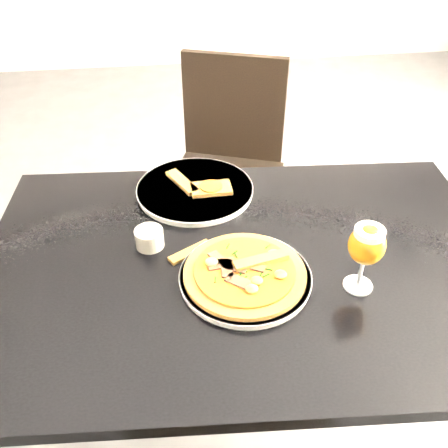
{
  "coord_description": "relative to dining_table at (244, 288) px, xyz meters",
  "views": [
    {
      "loc": [
        -0.32,
        -1.18,
        1.51
      ],
      "look_at": [
        -0.2,
        -0.31,
        0.83
      ],
      "focal_mm": 40.0,
      "sensor_mm": 36.0,
      "label": 1
    }
  ],
  "objects": [
    {
      "name": "ground",
      "position": [
        0.16,
        0.35,
        -0.66
      ],
      "size": [
        6.0,
        6.0,
        0.0
      ],
      "primitive_type": "plane",
      "color": "#4F4F51",
      "rests_on": "ground"
    },
    {
      "name": "dining_table",
      "position": [
        0.0,
        0.0,
        0.0
      ],
      "size": [
        1.25,
        0.88,
        0.75
      ],
      "rotation": [
        0.0,
        0.0,
        -0.07
      ],
      "color": "black",
      "rests_on": "ground"
    },
    {
      "name": "chair_far",
      "position": [
        0.07,
        0.82,
        -0.17
      ],
      "size": [
        0.53,
        0.53,
        0.9
      ],
      "rotation": [
        0.0,
        0.0,
        -0.35
      ],
      "color": "black",
      "rests_on": "ground"
    },
    {
      "name": "plate_main",
      "position": [
        -0.01,
        -0.07,
        0.1
      ],
      "size": [
        0.37,
        0.37,
        0.02
      ],
      "primitive_type": "cylinder",
      "rotation": [
        0.0,
        0.0,
        -0.38
      ],
      "color": "white",
      "rests_on": "dining_table"
    },
    {
      "name": "pizza",
      "position": [
        -0.01,
        -0.07,
        0.11
      ],
      "size": [
        0.26,
        0.26,
        0.03
      ],
      "rotation": [
        0.0,
        0.0,
        -0.09
      ],
      "color": "brown",
      "rests_on": "plate_main"
    },
    {
      "name": "plate_second",
      "position": [
        -0.09,
        0.29,
        0.1
      ],
      "size": [
        0.41,
        0.41,
        0.02
      ],
      "primitive_type": "cylinder",
      "rotation": [
        0.0,
        0.0,
        -0.43
      ],
      "color": "white",
      "rests_on": "dining_table"
    },
    {
      "name": "crust_scraps",
      "position": [
        -0.07,
        0.28,
        0.11
      ],
      "size": [
        0.17,
        0.14,
        0.01
      ],
      "rotation": [
        0.0,
        0.0,
        -0.67
      ],
      "color": "brown",
      "rests_on": "plate_second"
    },
    {
      "name": "loose_crust",
      "position": [
        -0.12,
        0.04,
        0.09
      ],
      "size": [
        0.11,
        0.08,
        0.01
      ],
      "primitive_type": "cube",
      "rotation": [
        0.0,
        0.0,
        0.53
      ],
      "color": "brown",
      "rests_on": "dining_table"
    },
    {
      "name": "sauce_cup",
      "position": [
        -0.21,
        0.08,
        0.11
      ],
      "size": [
        0.07,
        0.07,
        0.04
      ],
      "color": "#B7B6A4",
      "rests_on": "dining_table"
    },
    {
      "name": "beer_glass",
      "position": [
        0.23,
        -0.12,
        0.2
      ],
      "size": [
        0.08,
        0.08,
        0.16
      ],
      "color": "silver",
      "rests_on": "dining_table"
    }
  ]
}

